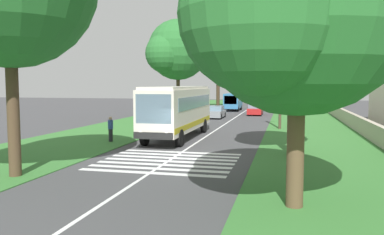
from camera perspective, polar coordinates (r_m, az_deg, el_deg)
ground at (r=21.63m, az=-2.25°, el=-5.54°), size 160.00×160.00×0.00m
grass_verge_left at (r=38.33m, az=-7.99°, el=-1.01°), size 120.00×8.00×0.04m
grass_verge_right at (r=35.77m, az=17.28°, el=-1.60°), size 120.00×8.00×0.04m
centre_line at (r=36.16m, az=4.20°, el=-1.35°), size 110.00×0.16×0.01m
coach_bus at (r=28.48m, az=-1.98°, el=1.31°), size 11.16×2.62×3.73m
zebra_crossing at (r=20.11m, az=-3.50°, el=-6.33°), size 5.85×6.80×0.01m
trailing_car_0 at (r=45.45m, az=3.48°, el=0.76°), size 4.30×1.78×1.43m
trailing_car_1 at (r=50.55m, az=9.14°, el=1.12°), size 4.30×1.78×1.43m
trailing_minibus_0 at (r=58.37m, az=5.98°, el=2.51°), size 6.00×2.14×2.53m
roadside_tree_left_1 at (r=45.31m, az=-2.24°, el=9.55°), size 8.04×6.86×11.18m
roadside_tree_left_2 at (r=64.93m, az=3.62°, el=8.29°), size 8.05×6.42×11.14m
roadside_tree_right_0 at (r=22.13m, az=14.57°, el=13.16°), size 6.28×5.12×9.86m
roadside_tree_right_1 at (r=74.21m, az=13.61°, el=6.41°), size 6.42×5.30×8.87m
roadside_tree_right_2 at (r=12.89m, az=14.31°, el=14.56°), size 8.33×6.81×9.68m
utility_pole at (r=34.82m, az=12.68°, el=4.41°), size 0.24×1.40×7.05m
roadside_wall at (r=41.03m, az=21.58°, el=-0.02°), size 70.00×0.40×1.24m
pedestrian at (r=27.08m, az=-11.70°, el=-1.60°), size 0.34×0.34×1.69m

